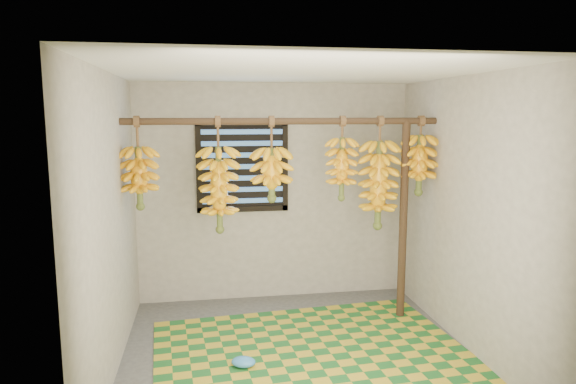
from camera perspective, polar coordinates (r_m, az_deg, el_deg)
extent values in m
cube|color=#434343|center=(4.65, 1.16, -17.79)|extent=(3.00, 3.00, 0.01)
cube|color=silver|center=(4.18, 1.27, 13.30)|extent=(3.00, 3.00, 0.01)
cube|color=gray|center=(5.72, -1.56, -0.06)|extent=(3.00, 0.01, 2.40)
cube|color=gray|center=(4.25, -19.21, -3.61)|extent=(0.01, 3.00, 2.40)
cube|color=gray|center=(4.76, 19.33, -2.32)|extent=(0.01, 3.00, 2.40)
cube|color=black|center=(5.62, -5.09, 2.84)|extent=(1.00, 0.04, 1.00)
cylinder|color=#3C271B|center=(4.85, -0.29, 7.87)|extent=(3.00, 0.06, 0.06)
cylinder|color=#3C271B|center=(5.29, 12.68, -3.19)|extent=(0.08, 0.08, 2.00)
cube|color=#1A5A22|center=(4.63, 3.01, -17.79)|extent=(2.86, 2.37, 0.01)
ellipsoid|color=#357EC7|center=(4.45, -4.97, -18.30)|extent=(0.24, 0.20, 0.08)
cylinder|color=brown|center=(4.83, -16.41, 6.19)|extent=(0.02, 0.02, 0.28)
cylinder|color=#4C5923|center=(4.86, -16.22, 1.75)|extent=(0.06, 0.06, 0.53)
cylinder|color=brown|center=(4.80, -7.79, 6.39)|extent=(0.02, 0.02, 0.29)
cylinder|color=#4C5923|center=(4.84, -7.67, 0.49)|extent=(0.06, 0.06, 0.76)
cylinder|color=brown|center=(4.84, -1.85, 6.38)|extent=(0.02, 0.02, 0.31)
cylinder|color=#4C5923|center=(4.87, -1.83, 2.21)|extent=(0.06, 0.06, 0.46)
cylinder|color=brown|center=(4.97, 6.06, 6.96)|extent=(0.02, 0.02, 0.21)
cylinder|color=#4C5923|center=(5.00, 5.99, 2.80)|extent=(0.05, 0.05, 0.57)
cylinder|color=brown|center=(5.09, 10.19, 6.67)|extent=(0.02, 0.02, 0.26)
cylinder|color=#4C5923|center=(5.13, 10.04, 0.99)|extent=(0.06, 0.06, 0.82)
cylinder|color=brown|center=(5.24, 14.55, 6.91)|extent=(0.02, 0.02, 0.20)
cylinder|color=#4C5923|center=(5.26, 14.41, 3.16)|extent=(0.06, 0.06, 0.55)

